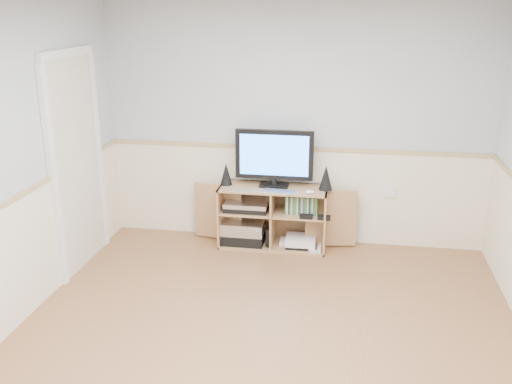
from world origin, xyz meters
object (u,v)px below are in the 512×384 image
monitor (274,156)px  game_consoles (300,241)px  keyboard (279,192)px  media_cabinet (274,215)px

monitor → game_consoles: (0.29, -0.06, -0.90)m
monitor → keyboard: (0.08, -0.19, -0.31)m
media_cabinet → monitor: monitor is taller
keyboard → game_consoles: keyboard is taller
monitor → game_consoles: monitor is taller
media_cabinet → keyboard: size_ratio=5.64×
media_cabinet → keyboard: 0.39m
keyboard → monitor: bearing=119.9°
media_cabinet → keyboard: keyboard is taller
game_consoles → keyboard: bearing=-148.7°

